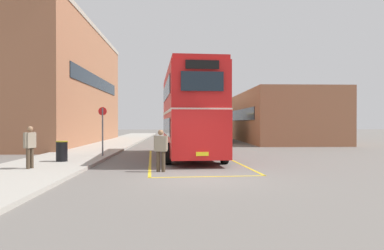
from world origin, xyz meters
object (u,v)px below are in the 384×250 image
at_px(pedestrian_waiting_near, 30,144).
at_px(litter_bin, 62,151).
at_px(single_deck_bus, 213,125).
at_px(double_decker_bus, 190,111).
at_px(pedestrian_boarding, 161,148).
at_px(bus_stop_sign, 103,126).

height_order(pedestrian_waiting_near, litter_bin, pedestrian_waiting_near).
bearing_deg(single_deck_bus, double_decker_bus, -100.05).
relative_size(double_decker_bus, pedestrian_boarding, 6.01).
distance_m(pedestrian_boarding, bus_stop_sign, 6.22).
bearing_deg(bus_stop_sign, pedestrian_boarding, -57.21).
bearing_deg(pedestrian_waiting_near, litter_bin, 80.96).
bearing_deg(litter_bin, pedestrian_boarding, -29.21).
bearing_deg(bus_stop_sign, pedestrian_waiting_near, -108.42).
distance_m(pedestrian_waiting_near, bus_stop_sign, 5.40).
relative_size(single_deck_bus, pedestrian_waiting_near, 5.15).
distance_m(double_decker_bus, pedestrian_boarding, 5.85).
bearing_deg(pedestrian_boarding, double_decker_bus, 76.65).
relative_size(litter_bin, bus_stop_sign, 0.36).
distance_m(pedestrian_boarding, litter_bin, 5.33).
distance_m(double_decker_bus, litter_bin, 6.87).
bearing_deg(litter_bin, double_decker_bus, 25.90).
height_order(pedestrian_boarding, litter_bin, pedestrian_boarding).
distance_m(single_deck_bus, pedestrian_boarding, 22.02).
relative_size(pedestrian_boarding, pedestrian_waiting_near, 1.00).
height_order(litter_bin, bus_stop_sign, bus_stop_sign).
relative_size(double_decker_bus, litter_bin, 10.60).
relative_size(pedestrian_waiting_near, litter_bin, 1.76).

